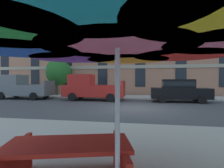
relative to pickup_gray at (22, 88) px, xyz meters
name	(u,v)px	position (x,y,z in m)	size (l,w,h in m)	color
ground_plane	(136,108)	(10.58, -3.70, -1.03)	(120.00, 120.00, 0.00)	#424244
sidewalk_far	(140,97)	(10.58, 3.10, -0.97)	(56.00, 3.60, 0.12)	#B2ADA3
apartment_building	(142,25)	(10.58, 11.29, 8.57)	(38.13, 12.08, 19.20)	#A87056
pickup_gray	(22,88)	(0.00, 0.00, 0.00)	(5.10, 2.12, 2.20)	slate
pickup_red	(92,88)	(6.63, 0.00, 0.00)	(5.10, 2.12, 2.20)	#B21E19
sedan_black	(179,90)	(13.72, 0.00, -0.08)	(4.40, 1.98, 1.78)	black
street_tree_left	(58,72)	(1.83, 3.49, 1.63)	(2.79, 2.74, 4.04)	#4C3823
patio_umbrella	(117,32)	(10.79, -12.70, 1.22)	(3.92, 3.92, 2.50)	silver
picnic_table	(68,162)	(10.00, -12.31, -0.54)	(2.15, 1.96, 0.77)	red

